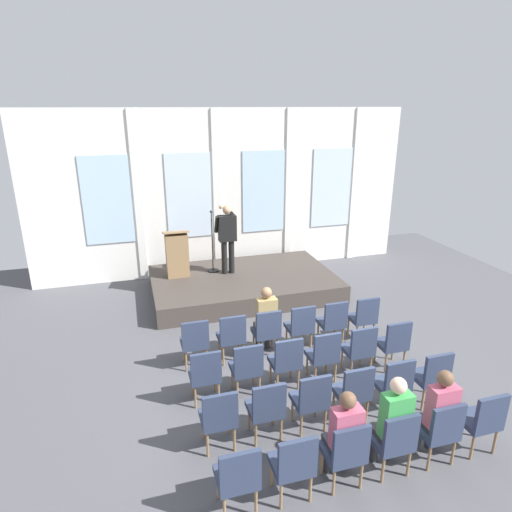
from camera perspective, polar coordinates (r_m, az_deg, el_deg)
ground_plane at (r=7.56m, az=6.46°, el=-16.50°), size 14.70×14.70×0.00m
rear_partition at (r=11.76m, az=-3.65°, el=8.18°), size 10.07×0.14×4.33m
stage_platform at (r=10.76m, az=-1.66°, el=-3.65°), size 4.37×2.74×0.45m
speaker at (r=10.56m, az=-3.78°, el=2.83°), size 0.50×0.69×1.70m
mic_stand at (r=10.89m, az=-5.65°, el=-0.31°), size 0.28×0.28×1.55m
lectern at (r=10.66m, az=-10.24°, el=0.27°), size 0.60×0.48×1.16m
chair_r0_c0 at (r=7.77m, az=-7.97°, el=-10.80°), size 0.46×0.44×0.94m
chair_r0_c1 at (r=7.87m, az=-3.19°, el=-10.21°), size 0.46×0.44×0.94m
chair_r0_c2 at (r=8.02m, az=1.43°, el=-9.57°), size 0.46×0.44×0.94m
audience_r0_c2 at (r=7.99m, az=1.27°, el=-7.98°), size 0.36×0.39×1.35m
chair_r0_c3 at (r=8.23m, az=5.84°, el=-8.91°), size 0.46×0.44×0.94m
chair_r0_c4 at (r=8.47m, az=9.99°, el=-8.23°), size 0.46×0.44×0.94m
chair_r0_c5 at (r=8.76m, az=13.87°, el=-7.56°), size 0.46×0.44×0.94m
chair_r1_c0 at (r=6.92m, az=-6.63°, el=-14.87°), size 0.46×0.44×0.94m
chair_r1_c1 at (r=7.03m, az=-1.21°, el=-14.11°), size 0.46×0.44×0.94m
chair_r1_c2 at (r=7.20m, az=3.97°, el=-13.28°), size 0.46×0.44×0.94m
chair_r1_c3 at (r=7.42m, az=8.83°, el=-12.39°), size 0.46×0.44×0.94m
chair_r1_c4 at (r=7.70m, az=13.35°, el=-11.48°), size 0.46×0.44×0.94m
chair_r1_c5 at (r=8.02m, az=17.51°, el=-10.58°), size 0.46×0.44×0.94m
chair_r2_c0 at (r=6.11m, az=-4.85°, el=-20.03°), size 0.46×0.44×0.94m
chair_r2_c1 at (r=6.24m, az=1.39°, el=-19.02°), size 0.46×0.44×0.94m
chair_r2_c2 at (r=6.43m, az=7.25°, el=-17.86°), size 0.46×0.44×0.94m
chair_r2_c3 at (r=6.68m, az=12.64°, el=-16.63°), size 0.46×0.44×0.94m
chair_r2_c4 at (r=6.98m, az=17.54°, el=-15.37°), size 0.46×0.44×0.94m
chair_r2_c5 at (r=7.33m, az=21.94°, el=-14.13°), size 0.46×0.44×0.94m
chair_r3_c0 at (r=5.38m, az=-2.37°, el=-26.65°), size 0.46×0.44×0.94m
chair_r3_c1 at (r=5.52m, az=4.94°, el=-25.21°), size 0.46×0.44×0.94m
chair_r3_c2 at (r=5.73m, az=11.62°, el=-23.54°), size 0.46×0.44×0.94m
audience_r3_c2 at (r=5.66m, az=11.34°, el=-21.59°), size 0.36×0.39×1.31m
chair_r3_c3 at (r=6.01m, az=17.58°, el=-21.76°), size 0.46×0.44×0.94m
audience_r3_c3 at (r=5.92m, az=17.36°, el=-19.68°), size 0.36×0.39×1.37m
chair_r3_c4 at (r=6.35m, az=22.83°, el=-19.97°), size 0.46×0.44×0.94m
audience_r3_c4 at (r=6.27m, az=22.61°, el=-18.08°), size 0.36×0.39×1.34m
chair_r3_c5 at (r=6.73m, az=27.42°, el=-18.25°), size 0.46×0.44×0.94m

